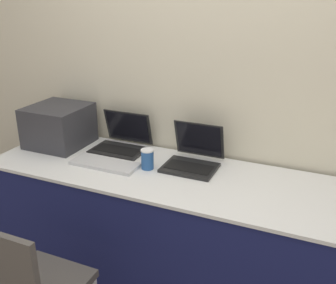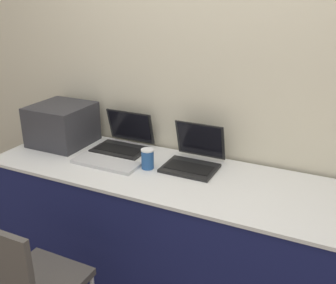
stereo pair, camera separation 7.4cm
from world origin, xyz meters
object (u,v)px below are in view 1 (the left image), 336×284
laptop_left (122,142)px  laptop_right (193,157)px  external_keyboard (105,164)px  coffee_cup (147,159)px  printer (59,124)px

laptop_left → laptop_right: 0.53m
external_keyboard → coffee_cup: 0.27m
coffee_cup → laptop_left: bearing=145.3°
printer → laptop_left: bearing=12.7°
external_keyboard → coffee_cup: coffee_cup is taller
printer → laptop_left: (0.43, 0.10, -0.09)m
coffee_cup → laptop_right: bearing=32.3°
laptop_left → coffee_cup: size_ratio=2.81×
printer → external_keyboard: 0.52m
external_keyboard → printer: bearing=160.0°
laptop_left → coffee_cup: laptop_left is taller
laptop_right → external_keyboard: size_ratio=0.76×
laptop_right → external_keyboard: (-0.49, -0.21, -0.05)m
laptop_left → printer: bearing=-167.3°
printer → laptop_left: printer is taller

